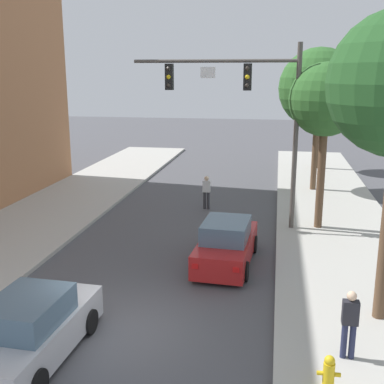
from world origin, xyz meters
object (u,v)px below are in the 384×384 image
(street_tree_second, at_px, (326,101))
(pedestrian_crossing_road, at_px, (206,191))
(car_following_silver, at_px, (32,330))
(street_tree_farthest, at_px, (321,87))
(fire_hydrant, at_px, (329,372))
(street_tree_third, at_px, (319,88))
(traffic_signal_mast, at_px, (249,102))
(pedestrian_sidewalk_right_walker, at_px, (350,321))
(car_lead_red, at_px, (226,244))

(street_tree_second, bearing_deg, pedestrian_crossing_road, 154.32)
(car_following_silver, relative_size, pedestrian_crossing_road, 2.62)
(pedestrian_crossing_road, distance_m, street_tree_farthest, 13.35)
(fire_hydrant, height_order, street_tree_third, street_tree_third)
(traffic_signal_mast, xyz_separation_m, fire_hydrant, (2.44, -10.76, -4.84))
(pedestrian_crossing_road, bearing_deg, street_tree_second, -25.68)
(street_tree_second, bearing_deg, pedestrian_sidewalk_right_walker, -90.37)
(pedestrian_sidewalk_right_walker, bearing_deg, car_lead_red, 121.61)
(traffic_signal_mast, distance_m, street_tree_farthest, 14.25)
(street_tree_third, bearing_deg, car_following_silver, -112.56)
(car_following_silver, height_order, street_tree_third, street_tree_third)
(car_following_silver, distance_m, street_tree_farthest, 26.13)
(car_following_silver, relative_size, street_tree_second, 0.63)
(traffic_signal_mast, distance_m, pedestrian_crossing_road, 5.63)
(pedestrian_crossing_road, distance_m, street_tree_second, 7.26)
(car_following_silver, bearing_deg, pedestrian_sidewalk_right_walker, 8.51)
(fire_hydrant, bearing_deg, pedestrian_sidewalk_right_walker, 65.79)
(car_following_silver, xyz_separation_m, pedestrian_sidewalk_right_walker, (7.16, 1.07, 0.34))
(traffic_signal_mast, xyz_separation_m, car_following_silver, (-4.19, -10.65, -4.63))
(pedestrian_sidewalk_right_walker, bearing_deg, car_following_silver, -171.49)
(pedestrian_crossing_road, distance_m, fire_hydrant, 14.25)
(pedestrian_sidewalk_right_walker, relative_size, street_tree_farthest, 0.23)
(car_lead_red, bearing_deg, street_tree_farthest, 76.61)
(pedestrian_crossing_road, height_order, pedestrian_sidewalk_right_walker, pedestrian_sidewalk_right_walker)
(pedestrian_crossing_road, height_order, street_tree_farthest, street_tree_farthest)
(street_tree_second, bearing_deg, street_tree_third, 88.13)
(pedestrian_crossing_road, bearing_deg, pedestrian_sidewalk_right_walker, -67.63)
(car_lead_red, xyz_separation_m, fire_hydrant, (2.83, -6.63, -0.22))
(fire_hydrant, relative_size, street_tree_second, 0.11)
(traffic_signal_mast, bearing_deg, street_tree_farthest, 74.31)
(fire_hydrant, distance_m, street_tree_second, 12.08)
(traffic_signal_mast, height_order, street_tree_farthest, traffic_signal_mast)
(car_following_silver, xyz_separation_m, pedestrian_crossing_road, (2.08, 13.39, 0.19))
(car_lead_red, bearing_deg, car_following_silver, -120.18)
(pedestrian_crossing_road, relative_size, pedestrian_sidewalk_right_walker, 1.00)
(fire_hydrant, xyz_separation_m, street_tree_third, (0.82, 18.03, 5.17))
(car_following_silver, xyz_separation_m, street_tree_farthest, (8.04, 24.37, 4.90))
(street_tree_second, distance_m, street_tree_farthest, 13.47)
(fire_hydrant, bearing_deg, pedestrian_crossing_road, 108.61)
(traffic_signal_mast, height_order, car_following_silver, traffic_signal_mast)
(car_lead_red, relative_size, street_tree_farthest, 0.60)
(street_tree_second, relative_size, street_tree_third, 0.88)
(car_lead_red, distance_m, street_tree_farthest, 18.98)
(fire_hydrant, distance_m, street_tree_third, 18.77)
(traffic_signal_mast, bearing_deg, pedestrian_sidewalk_right_walker, -72.81)
(car_lead_red, height_order, street_tree_farthest, street_tree_farthest)
(pedestrian_crossing_road, distance_m, street_tree_third, 8.49)
(street_tree_second, bearing_deg, traffic_signal_mast, -174.86)
(car_following_silver, xyz_separation_m, fire_hydrant, (6.63, -0.10, -0.22))
(car_lead_red, bearing_deg, street_tree_third, 72.24)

